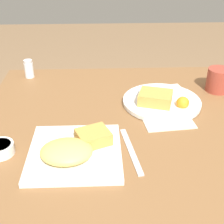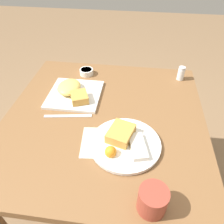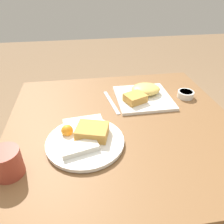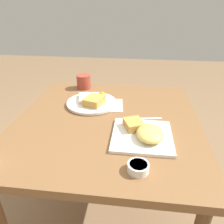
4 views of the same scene
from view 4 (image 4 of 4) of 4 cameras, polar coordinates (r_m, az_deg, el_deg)
ground_plane at (r=1.57m, az=-1.02°, el=-25.24°), size 8.00×8.00×0.00m
dining_table at (r=1.13m, az=-1.29°, el=-5.62°), size 0.94×0.90×0.72m
menu_card at (r=1.22m, az=-3.56°, el=1.81°), size 0.19×0.29×0.00m
plate_square_near at (r=0.95m, az=8.32°, el=-5.55°), size 0.26×0.26×0.06m
plate_oval_far at (r=1.23m, az=-5.20°, el=2.74°), size 0.28×0.28×0.05m
sauce_ramekin at (r=0.78m, az=6.87°, el=-14.14°), size 0.08×0.08×0.03m
butter_knife at (r=1.09m, az=7.34°, el=-1.78°), size 0.05×0.21×0.00m
coffee_mug at (r=1.45m, az=-7.41°, el=7.85°), size 0.09×0.09×0.09m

